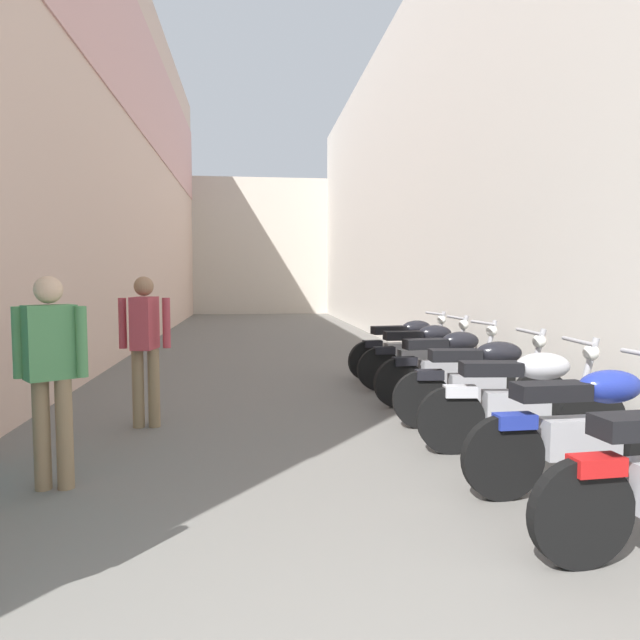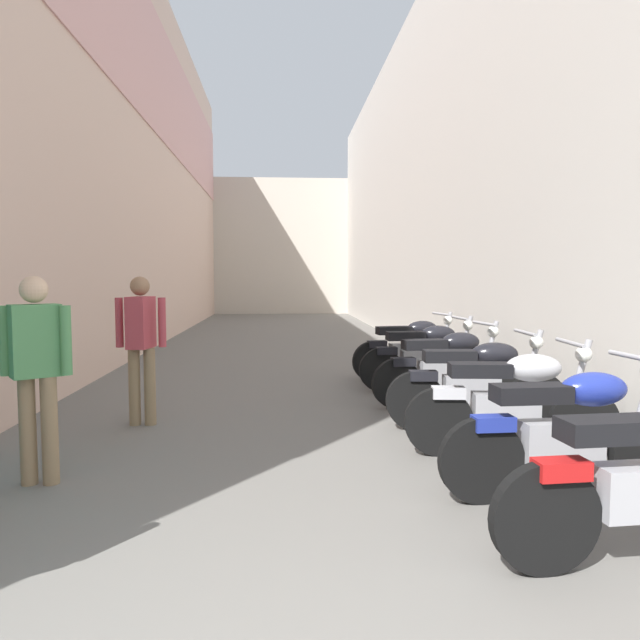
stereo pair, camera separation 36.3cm
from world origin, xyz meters
name	(u,v)px [view 2 (the right image)]	position (x,y,z in m)	size (l,w,h in m)	color
ground_plane	(284,359)	(0.00, 9.96, 0.00)	(39.91, 39.91, 0.00)	#66635E
building_left	(141,148)	(-3.07, 11.92, 4.37)	(0.45, 23.91, 8.64)	beige
building_right	(419,180)	(3.07, 11.95, 3.77)	(0.45, 23.91, 7.54)	beige
building_far_end	(281,247)	(0.00, 24.91, 2.91)	(8.75, 2.00, 5.83)	beige
motorcycle_second	(569,429)	(1.94, 2.77, 0.50)	(1.85, 0.58, 1.04)	black
motorcycle_third	(513,400)	(1.93, 3.75, 0.50)	(1.85, 0.58, 1.04)	black
motorcycle_fourth	(477,381)	(1.93, 4.64, 0.50)	(1.85, 0.58, 1.04)	black
motorcycle_fifth	(447,365)	(1.93, 5.72, 0.50)	(1.85, 0.58, 1.04)	black
motorcycle_sixth	(426,354)	(1.94, 6.72, 0.50)	(1.85, 0.58, 1.04)	black
motorcycle_seventh	(412,347)	(1.93, 7.58, 0.50)	(1.84, 0.58, 1.04)	black
pedestrian_mid_alley	(36,364)	(-1.89, 3.34, 0.92)	(0.52, 0.36, 1.57)	#8C7251
pedestrian_further_down	(141,339)	(-1.53, 5.08, 0.92)	(0.52, 0.37, 1.57)	#8C7251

